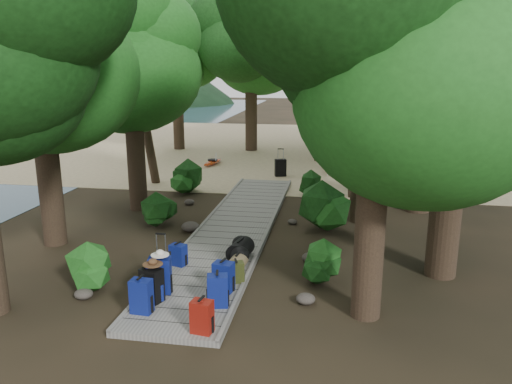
% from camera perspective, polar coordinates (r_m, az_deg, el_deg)
% --- Properties ---
extents(ground, '(120.00, 120.00, 0.00)m').
position_cam_1_polar(ground, '(13.29, -3.29, -5.79)').
color(ground, '#322719').
rests_on(ground, ground).
extents(sand_beach, '(40.00, 22.00, 0.02)m').
position_cam_1_polar(sand_beach, '(28.66, 3.80, 5.13)').
color(sand_beach, tan).
rests_on(sand_beach, ground).
extents(distant_hill, '(32.00, 16.00, 12.00)m').
position_cam_1_polar(distant_hill, '(73.98, -26.21, 9.32)').
color(distant_hill, black).
rests_on(distant_hill, ground).
extents(boardwalk, '(2.00, 12.00, 0.12)m').
position_cam_1_polar(boardwalk, '(14.19, -2.40, -4.20)').
color(boardwalk, gray).
rests_on(boardwalk, ground).
extents(backpack_left_a, '(0.40, 0.29, 0.71)m').
position_cam_1_polar(backpack_left_a, '(9.57, -12.97, -11.33)').
color(backpack_left_a, navy).
rests_on(backpack_left_a, boardwalk).
extents(backpack_left_b, '(0.47, 0.41, 0.74)m').
position_cam_1_polar(backpack_left_b, '(9.95, -11.83, -10.16)').
color(backpack_left_b, black).
rests_on(backpack_left_b, boardwalk).
extents(backpack_left_c, '(0.49, 0.39, 0.81)m').
position_cam_1_polar(backpack_left_c, '(10.26, -10.93, -9.12)').
color(backpack_left_c, navy).
rests_on(backpack_left_c, boardwalk).
extents(backpack_left_d, '(0.41, 0.35, 0.54)m').
position_cam_1_polar(backpack_left_d, '(11.58, -8.88, -6.98)').
color(backpack_left_d, navy).
rests_on(backpack_left_d, boardwalk).
extents(backpack_right_a, '(0.39, 0.31, 0.64)m').
position_cam_1_polar(backpack_right_a, '(8.77, -6.20, -13.80)').
color(backpack_right_a, maroon).
rests_on(backpack_right_a, boardwalk).
extents(backpack_right_b, '(0.44, 0.35, 0.69)m').
position_cam_1_polar(backpack_right_b, '(9.59, -4.41, -10.99)').
color(backpack_right_b, navy).
rests_on(backpack_right_b, boardwalk).
extents(backpack_right_c, '(0.44, 0.35, 0.68)m').
position_cam_1_polar(backpack_right_c, '(10.19, -3.74, -9.47)').
color(backpack_right_c, navy).
rests_on(backpack_right_c, boardwalk).
extents(backpack_right_d, '(0.38, 0.33, 0.49)m').
position_cam_1_polar(backpack_right_d, '(10.60, -2.30, -9.01)').
color(backpack_right_d, '#394318').
rests_on(backpack_right_d, boardwalk).
extents(duffel_right_khaki, '(0.40, 0.56, 0.35)m').
position_cam_1_polar(duffel_right_khaki, '(11.23, -2.09, -8.01)').
color(duffel_right_khaki, olive).
rests_on(duffel_right_khaki, boardwalk).
extents(duffel_right_black, '(0.57, 0.79, 0.46)m').
position_cam_1_polar(duffel_right_black, '(11.79, -1.79, -6.63)').
color(duffel_right_black, black).
rests_on(duffel_right_black, boardwalk).
extents(suitcase_on_boardwalk, '(0.44, 0.33, 0.60)m').
position_cam_1_polar(suitcase_on_boardwalk, '(10.84, -10.67, -8.41)').
color(suitcase_on_boardwalk, black).
rests_on(suitcase_on_boardwalk, boardwalk).
extents(lone_suitcase_on_sand, '(0.52, 0.40, 0.72)m').
position_cam_1_polar(lone_suitcase_on_sand, '(21.00, 2.82, 2.79)').
color(lone_suitcase_on_sand, black).
rests_on(lone_suitcase_on_sand, sand_beach).
extents(hat_brown, '(0.39, 0.39, 0.12)m').
position_cam_1_polar(hat_brown, '(9.82, -11.73, -7.79)').
color(hat_brown, '#51351E').
rests_on(hat_brown, backpack_left_b).
extents(hat_white, '(0.36, 0.36, 0.12)m').
position_cam_1_polar(hat_white, '(10.04, -10.93, -6.77)').
color(hat_white, silver).
rests_on(hat_white, backpack_left_c).
extents(kayak, '(1.40, 3.46, 0.34)m').
position_cam_1_polar(kayak, '(23.51, -4.98, 3.53)').
color(kayak, '#B7370F').
rests_on(kayak, sand_beach).
extents(sun_lounger, '(0.82, 1.92, 0.60)m').
position_cam_1_polar(sun_lounger, '(21.69, 8.87, 2.85)').
color(sun_lounger, silver).
rests_on(sun_lounger, sand_beach).
extents(tree_right_a, '(4.70, 4.70, 7.83)m').
position_cam_1_polar(tree_right_a, '(8.77, 13.71, 9.70)').
color(tree_right_a, black).
rests_on(tree_right_a, ground).
extents(tree_right_b, '(5.40, 5.40, 9.64)m').
position_cam_1_polar(tree_right_b, '(11.17, 22.41, 14.61)').
color(tree_right_b, black).
rests_on(tree_right_b, ground).
extents(tree_right_c, '(4.88, 4.88, 8.44)m').
position_cam_1_polar(tree_right_c, '(14.68, 12.53, 12.65)').
color(tree_right_c, black).
rests_on(tree_right_c, ground).
extents(tree_right_d, '(6.42, 6.42, 11.76)m').
position_cam_1_polar(tree_right_d, '(16.39, 19.48, 18.15)').
color(tree_right_d, black).
rests_on(tree_right_d, ground).
extents(tree_right_e, '(5.15, 5.15, 9.28)m').
position_cam_1_polar(tree_right_e, '(19.77, 15.45, 14.03)').
color(tree_right_e, black).
rests_on(tree_right_e, ground).
extents(tree_right_f, '(5.41, 5.41, 9.66)m').
position_cam_1_polar(tree_right_f, '(21.73, 20.70, 14.13)').
color(tree_right_f, black).
rests_on(tree_right_f, ground).
extents(tree_left_b, '(4.67, 4.67, 8.40)m').
position_cam_1_polar(tree_left_b, '(13.49, -23.55, 11.61)').
color(tree_left_b, black).
rests_on(tree_left_b, ground).
extents(tree_left_c, '(4.74, 4.74, 8.25)m').
position_cam_1_polar(tree_left_c, '(16.13, -14.05, 12.34)').
color(tree_left_c, black).
rests_on(tree_left_c, ground).
extents(tree_back_a, '(5.32, 5.32, 9.21)m').
position_cam_1_polar(tree_back_a, '(27.19, -0.57, 14.39)').
color(tree_back_a, black).
rests_on(tree_back_a, ground).
extents(tree_back_b, '(5.61, 5.61, 10.02)m').
position_cam_1_polar(tree_back_b, '(28.64, 8.08, 15.06)').
color(tree_back_b, black).
rests_on(tree_back_b, ground).
extents(tree_back_c, '(5.52, 5.52, 9.93)m').
position_cam_1_polar(tree_back_c, '(27.33, 14.41, 14.71)').
color(tree_back_c, black).
rests_on(tree_back_c, ground).
extents(tree_back_d, '(5.11, 5.11, 8.52)m').
position_cam_1_polar(tree_back_d, '(27.97, -9.08, 13.51)').
color(tree_back_d, black).
rests_on(tree_back_d, ground).
extents(palm_right_a, '(3.93, 3.93, 6.70)m').
position_cam_1_polar(palm_right_a, '(17.71, 11.79, 10.08)').
color(palm_right_a, '#173C11').
rests_on(palm_right_a, ground).
extents(palm_right_b, '(4.63, 4.63, 8.94)m').
position_cam_1_polar(palm_right_b, '(23.37, 15.69, 13.56)').
color(palm_right_b, '#173C11').
rests_on(palm_right_b, ground).
extents(palm_right_c, '(4.52, 4.52, 7.19)m').
position_cam_1_polar(palm_right_c, '(24.39, 7.93, 11.90)').
color(palm_right_c, '#173C11').
rests_on(palm_right_c, ground).
extents(palm_left_a, '(4.69, 4.69, 7.46)m').
position_cam_1_polar(palm_left_a, '(19.83, -12.69, 11.55)').
color(palm_left_a, '#173C11').
rests_on(palm_left_a, ground).
extents(rock_left_a, '(0.38, 0.34, 0.21)m').
position_cam_1_polar(rock_left_a, '(10.79, -19.10, -10.94)').
color(rock_left_a, '#4C473F').
rests_on(rock_left_a, ground).
extents(rock_left_b, '(0.33, 0.29, 0.18)m').
position_cam_1_polar(rock_left_b, '(12.18, -17.97, -7.96)').
color(rock_left_b, '#4C473F').
rests_on(rock_left_b, ground).
extents(rock_left_c, '(0.51, 0.46, 0.28)m').
position_cam_1_polar(rock_left_c, '(14.21, -7.50, -3.94)').
color(rock_left_c, '#4C473F').
rests_on(rock_left_c, ground).
extents(rock_left_d, '(0.34, 0.31, 0.19)m').
position_cam_1_polar(rock_left_d, '(16.92, -7.63, -1.14)').
color(rock_left_d, '#4C473F').
rests_on(rock_left_d, ground).
extents(rock_right_a, '(0.38, 0.34, 0.21)m').
position_cam_1_polar(rock_right_a, '(10.06, 5.69, -12.05)').
color(rock_right_a, '#4C473F').
rests_on(rock_right_a, ground).
extents(rock_right_b, '(0.42, 0.38, 0.23)m').
position_cam_1_polar(rock_right_b, '(12.03, 6.27, -7.46)').
color(rock_right_b, '#4C473F').
rests_on(rock_right_b, ground).
extents(rock_right_c, '(0.28, 0.25, 0.15)m').
position_cam_1_polar(rock_right_c, '(14.78, 4.17, -3.39)').
color(rock_right_c, '#4C473F').
rests_on(rock_right_c, ground).
extents(shrub_left_a, '(1.02, 1.02, 0.92)m').
position_cam_1_polar(shrub_left_a, '(11.01, -18.15, -8.32)').
color(shrub_left_a, '#1C5218').
rests_on(shrub_left_a, ground).
extents(shrub_left_b, '(1.01, 1.01, 0.91)m').
position_cam_1_polar(shrub_left_b, '(14.72, -10.50, -2.15)').
color(shrub_left_b, '#1C5218').
rests_on(shrub_left_b, ground).
extents(shrub_left_c, '(1.19, 1.19, 1.07)m').
position_cam_1_polar(shrub_left_c, '(18.37, -7.74, 1.51)').
color(shrub_left_c, '#1C5218').
rests_on(shrub_left_c, ground).
extents(shrub_right_a, '(0.89, 0.89, 0.80)m').
position_cam_1_polar(shrub_right_a, '(10.92, 7.37, -8.20)').
color(shrub_right_a, '#1C5218').
rests_on(shrub_right_a, ground).
extents(shrub_right_b, '(1.44, 1.44, 1.29)m').
position_cam_1_polar(shrub_right_b, '(14.26, 7.57, -1.76)').
color(shrub_right_b, '#1C5218').
rests_on(shrub_right_b, ground).
extents(shrub_right_c, '(0.86, 0.86, 0.77)m').
position_cam_1_polar(shrub_right_c, '(18.00, 6.38, 0.80)').
color(shrub_right_c, '#1C5218').
rests_on(shrub_right_c, ground).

